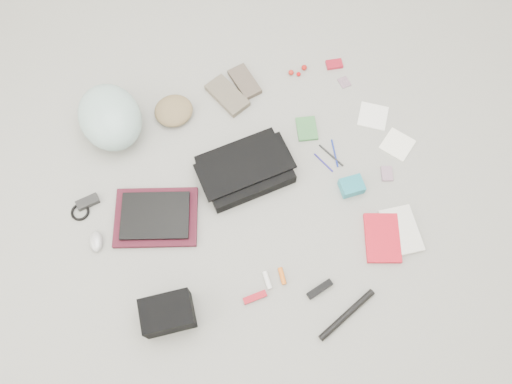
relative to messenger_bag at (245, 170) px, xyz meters
name	(u,v)px	position (x,y,z in m)	size (l,w,h in m)	color
ground_plane	(256,196)	(0.00, -0.13, -0.03)	(4.00, 4.00, 0.00)	gray
messenger_bag	(245,170)	(0.00, 0.00, 0.00)	(0.40, 0.28, 0.07)	black
bag_flap	(245,166)	(0.00, 0.00, 0.04)	(0.44, 0.20, 0.01)	black
laptop_sleeve	(156,217)	(-0.46, -0.06, -0.02)	(0.37, 0.28, 0.03)	#4A1421
laptop	(155,216)	(-0.46, -0.06, 0.00)	(0.31, 0.22, 0.02)	black
bike_helmet	(110,117)	(-0.50, 0.46, 0.08)	(0.29, 0.36, 0.22)	#A1C7C3
beanie	(174,111)	(-0.21, 0.43, 0.00)	(0.19, 0.18, 0.07)	olive
mitten_left	(227,96)	(0.07, 0.42, -0.02)	(0.11, 0.23, 0.03)	#685F4F
mitten_right	(245,82)	(0.18, 0.47, -0.02)	(0.10, 0.19, 0.03)	brown
power_brick	(88,202)	(-0.73, 0.13, -0.02)	(0.10, 0.05, 0.03)	black
cable_coil	(80,212)	(-0.77, 0.10, -0.03)	(0.09, 0.09, 0.01)	black
mouse	(96,242)	(-0.74, -0.07, -0.01)	(0.06, 0.10, 0.04)	#A9A9AD
camera_bag	(168,314)	(-0.54, -0.50, 0.03)	(0.21, 0.15, 0.14)	black
multitool	(255,297)	(-0.18, -0.56, -0.03)	(0.10, 0.03, 0.02)	maroon
toiletry_tube_white	(267,280)	(-0.10, -0.52, -0.02)	(0.02, 0.02, 0.08)	silver
toiletry_tube_orange	(282,276)	(-0.03, -0.52, -0.02)	(0.02, 0.02, 0.07)	orange
u_lock	(320,289)	(0.09, -0.64, -0.02)	(0.12, 0.03, 0.02)	black
bike_pump	(347,315)	(0.15, -0.78, -0.02)	(0.03, 0.03, 0.30)	black
book_red	(382,238)	(0.45, -0.53, -0.02)	(0.15, 0.23, 0.02)	red
book_white	(401,231)	(0.54, -0.53, -0.02)	(0.15, 0.22, 0.02)	silver
notepad	(307,129)	(0.36, 0.10, -0.03)	(0.10, 0.13, 0.01)	#38743D
pen_blue	(324,163)	(0.36, -0.09, -0.03)	(0.01, 0.01, 0.13)	navy
pen_black	(331,155)	(0.41, -0.07, -0.03)	(0.01, 0.01, 0.15)	black
pen_navy	(335,153)	(0.44, -0.07, -0.03)	(0.01, 0.01, 0.15)	navy
accordion_wallet	(352,186)	(0.43, -0.26, -0.01)	(0.10, 0.08, 0.05)	teal
card_deck	(387,174)	(0.62, -0.26, -0.03)	(0.05, 0.07, 0.01)	#A07B94
napkin_top	(373,116)	(0.70, 0.05, -0.03)	(0.14, 0.14, 0.01)	white
napkin_bottom	(397,144)	(0.74, -0.14, -0.03)	(0.13, 0.13, 0.01)	white
lollipop_a	(291,72)	(0.42, 0.43, -0.02)	(0.03, 0.03, 0.03)	#B42118
lollipop_b	(299,74)	(0.46, 0.41, -0.02)	(0.02, 0.02, 0.02)	#BF080B
lollipop_c	(304,68)	(0.50, 0.43, -0.02)	(0.03, 0.03, 0.03)	#A51410
altoids_tin	(334,64)	(0.65, 0.40, -0.02)	(0.08, 0.05, 0.02)	#AC192C
stamp_sheet	(344,82)	(0.66, 0.28, -0.03)	(0.05, 0.06, 0.00)	gray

